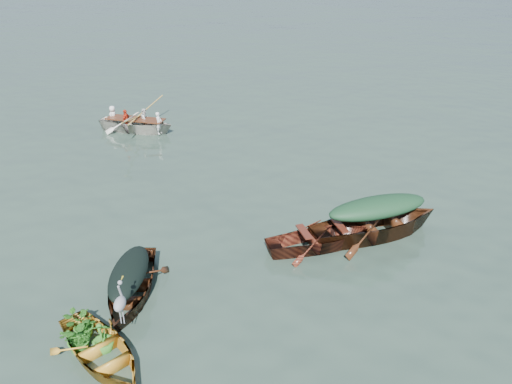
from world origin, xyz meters
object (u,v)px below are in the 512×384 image
Objects in this scene: rowed_boat at (137,132)px; heron at (121,310)px; dark_covered_boat at (132,295)px; green_tarp_boat at (374,237)px; open_wooden_boat at (321,247)px; yellow_dinghy at (102,360)px.

heron is (3.07, -11.97, 0.88)m from rowed_boat.
dark_covered_boat is 10.82m from rowed_boat.
green_tarp_boat is 1.25× the size of open_wooden_boat.
rowed_boat reaches higher than open_wooden_boat.
heron is (-4.08, -3.73, 0.88)m from open_wooden_boat.
heron is at bearing 5.19° from yellow_dinghy.
yellow_dinghy is 1.95m from dark_covered_boat.
rowed_boat is at bearing 56.00° from yellow_dinghy.
yellow_dinghy is at bearing -174.81° from heron.
green_tarp_boat is at bearing -87.73° from open_wooden_boat.
green_tarp_boat reaches higher than yellow_dinghy.
dark_covered_boat is 4.91m from open_wooden_boat.
yellow_dinghy is 12.70m from rowed_boat.
heron reaches higher than rowed_boat.
green_tarp_boat is at bearing -7.38° from yellow_dinghy.
green_tarp_boat is at bearing -8.35° from heron.
open_wooden_boat is 5.59m from heron.
green_tarp_boat is at bearing -120.73° from rowed_boat.
yellow_dinghy is at bearing 112.92° from open_wooden_boat.
open_wooden_boat is 4.48× the size of heron.
open_wooden_boat is (-1.47, -0.61, 0.00)m from green_tarp_boat.
dark_covered_boat reaches higher than yellow_dinghy.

